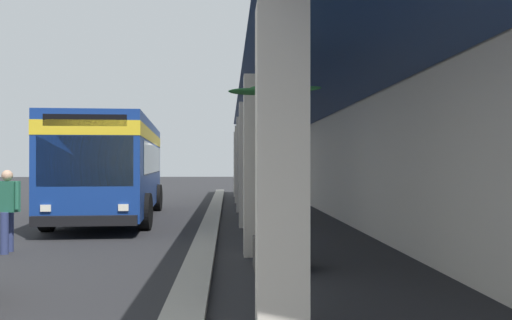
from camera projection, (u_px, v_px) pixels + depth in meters
ground at (351, 213)px, 22.03m from camera, size 120.00×120.00×0.00m
curb_strip at (212, 217)px, 19.63m from camera, size 37.93×0.50×0.12m
plaza_building at (502, 112)px, 20.09m from camera, size 31.91×14.73×6.98m
transit_bus at (113, 162)px, 19.77m from camera, size 11.36×3.33×3.34m
pedestrian at (7, 206)px, 12.13m from camera, size 0.53×0.59×1.66m
potted_palm at (279, 222)px, 10.30m from camera, size 1.63×1.60×3.20m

